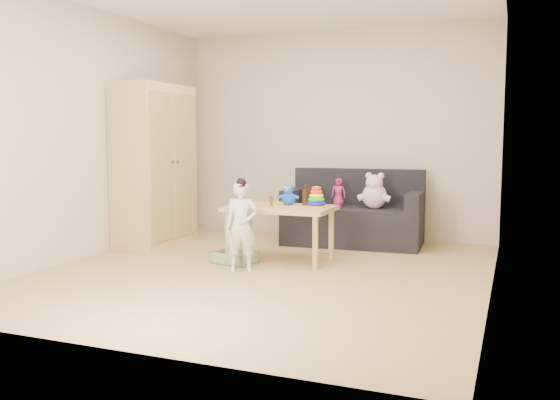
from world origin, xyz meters
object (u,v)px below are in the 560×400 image
at_px(wardrobe, 154,166).
at_px(play_table, 280,233).
at_px(sofa, 353,226).
at_px(toddler, 242,227).

height_order(wardrobe, play_table, wardrobe).
xyz_separation_m(sofa, toddler, (-0.61, -1.76, 0.19)).
bearing_deg(toddler, sofa, 47.14).
xyz_separation_m(wardrobe, play_table, (1.68, -0.28, -0.65)).
bearing_deg(sofa, play_table, -114.19).
bearing_deg(play_table, toddler, -104.79).
bearing_deg(wardrobe, play_table, -9.54).
distance_m(sofa, toddler, 1.87).
height_order(play_table, toddler, toddler).
relative_size(sofa, toddler, 1.90).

